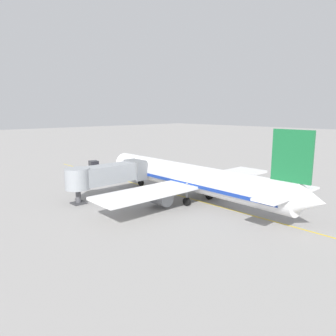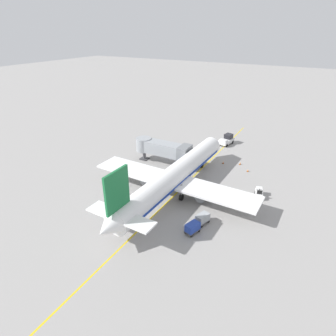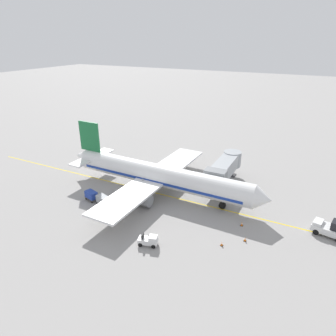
{
  "view_description": "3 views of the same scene",
  "coord_description": "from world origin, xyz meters",
  "px_view_note": "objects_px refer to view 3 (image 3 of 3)",
  "views": [
    {
      "loc": [
        -32.26,
        -30.95,
        12.5
      ],
      "look_at": [
        1.09,
        4.59,
        3.59
      ],
      "focal_mm": 33.41,
      "sensor_mm": 36.0,
      "label": 1
    },
    {
      "loc": [
        19.64,
        -39.68,
        26.12
      ],
      "look_at": [
        -2.15,
        -1.04,
        4.09
      ],
      "focal_mm": 30.28,
      "sensor_mm": 36.0,
      "label": 2
    },
    {
      "loc": [
        40.21,
        20.97,
        24.81
      ],
      "look_at": [
        -3.38,
        -1.3,
        3.53
      ],
      "focal_mm": 32.37,
      "sensor_mm": 36.0,
      "label": 3
    }
  ],
  "objects_px": {
    "baggage_cart_front": "(103,200)",
    "parked_airliner": "(159,175)",
    "safety_cone_nose_right": "(222,244)",
    "safety_cone_wing_tip": "(245,239)",
    "jet_bridge": "(225,168)",
    "safety_cone_nose_left": "(242,224)",
    "baggage_cart_second_in_train": "(91,195)",
    "baggage_tug_lead": "(149,240)",
    "ground_crew_wing_walker": "(149,197)",
    "pushback_tractor": "(331,229)"
  },
  "relations": [
    {
      "from": "pushback_tractor",
      "to": "parked_airliner",
      "type": "bearing_deg",
      "value": -90.81
    },
    {
      "from": "baggage_cart_front",
      "to": "safety_cone_nose_left",
      "type": "distance_m",
      "value": 21.78
    },
    {
      "from": "pushback_tractor",
      "to": "jet_bridge",
      "type": "bearing_deg",
      "value": -114.97
    },
    {
      "from": "baggage_cart_front",
      "to": "parked_airliner",
      "type": "bearing_deg",
      "value": 143.07
    },
    {
      "from": "ground_crew_wing_walker",
      "to": "safety_cone_wing_tip",
      "type": "distance_m",
      "value": 16.81
    },
    {
      "from": "safety_cone_nose_left",
      "to": "safety_cone_wing_tip",
      "type": "height_order",
      "value": "same"
    },
    {
      "from": "safety_cone_nose_left",
      "to": "safety_cone_nose_right",
      "type": "bearing_deg",
      "value": -11.69
    },
    {
      "from": "baggage_cart_front",
      "to": "baggage_cart_second_in_train",
      "type": "distance_m",
      "value": 2.68
    },
    {
      "from": "jet_bridge",
      "to": "safety_cone_nose_right",
      "type": "distance_m",
      "value": 18.02
    },
    {
      "from": "safety_cone_wing_tip",
      "to": "jet_bridge",
      "type": "bearing_deg",
      "value": -152.63
    },
    {
      "from": "baggage_cart_second_in_train",
      "to": "ground_crew_wing_walker",
      "type": "height_order",
      "value": "ground_crew_wing_walker"
    },
    {
      "from": "jet_bridge",
      "to": "safety_cone_nose_right",
      "type": "xyz_separation_m",
      "value": [
        16.98,
        5.14,
        -3.16
      ]
    },
    {
      "from": "baggage_cart_second_in_train",
      "to": "safety_cone_nose_left",
      "type": "height_order",
      "value": "baggage_cart_second_in_train"
    },
    {
      "from": "baggage_tug_lead",
      "to": "baggage_cart_second_in_train",
      "type": "bearing_deg",
      "value": -112.22
    },
    {
      "from": "parked_airliner",
      "to": "safety_cone_wing_tip",
      "type": "xyz_separation_m",
      "value": [
        6.86,
        16.71,
        -2.9
      ]
    },
    {
      "from": "safety_cone_nose_right",
      "to": "safety_cone_nose_left",
      "type": "bearing_deg",
      "value": 168.31
    },
    {
      "from": "baggage_cart_front",
      "to": "baggage_cart_second_in_train",
      "type": "relative_size",
      "value": 1.0
    },
    {
      "from": "baggage_tug_lead",
      "to": "baggage_cart_second_in_train",
      "type": "distance_m",
      "value": 15.5
    },
    {
      "from": "safety_cone_nose_left",
      "to": "parked_airliner",
      "type": "bearing_deg",
      "value": -102.97
    },
    {
      "from": "jet_bridge",
      "to": "baggage_tug_lead",
      "type": "height_order",
      "value": "jet_bridge"
    },
    {
      "from": "parked_airliner",
      "to": "baggage_cart_front",
      "type": "relative_size",
      "value": 12.53
    },
    {
      "from": "jet_bridge",
      "to": "safety_cone_nose_right",
      "type": "relative_size",
      "value": 21.17
    },
    {
      "from": "jet_bridge",
      "to": "safety_cone_nose_left",
      "type": "xyz_separation_m",
      "value": [
        11.35,
        6.31,
        -3.16
      ]
    },
    {
      "from": "baggage_tug_lead",
      "to": "safety_cone_nose_right",
      "type": "distance_m",
      "value": 9.46
    },
    {
      "from": "baggage_cart_front",
      "to": "baggage_tug_lead",
      "type": "bearing_deg",
      "value": 64.85
    },
    {
      "from": "baggage_tug_lead",
      "to": "baggage_cart_front",
      "type": "distance_m",
      "value": 12.92
    },
    {
      "from": "pushback_tractor",
      "to": "safety_cone_nose_left",
      "type": "distance_m",
      "value": 11.71
    },
    {
      "from": "parked_airliner",
      "to": "baggage_cart_second_in_train",
      "type": "relative_size",
      "value": 12.53
    },
    {
      "from": "baggage_cart_front",
      "to": "ground_crew_wing_walker",
      "type": "relative_size",
      "value": 1.76
    },
    {
      "from": "baggage_tug_lead",
      "to": "ground_crew_wing_walker",
      "type": "distance_m",
      "value": 11.22
    },
    {
      "from": "parked_airliner",
      "to": "safety_cone_nose_left",
      "type": "distance_m",
      "value": 16.09
    },
    {
      "from": "baggage_cart_second_in_train",
      "to": "ground_crew_wing_walker",
      "type": "relative_size",
      "value": 1.76
    },
    {
      "from": "safety_cone_nose_right",
      "to": "jet_bridge",
      "type": "bearing_deg",
      "value": -163.15
    },
    {
      "from": "pushback_tractor",
      "to": "safety_cone_nose_left",
      "type": "xyz_separation_m",
      "value": [
        3.18,
        -11.25,
        -0.81
      ]
    },
    {
      "from": "baggage_cart_second_in_train",
      "to": "safety_cone_nose_left",
      "type": "distance_m",
      "value": 24.32
    },
    {
      "from": "ground_crew_wing_walker",
      "to": "parked_airliner",
      "type": "bearing_deg",
      "value": -176.37
    },
    {
      "from": "baggage_tug_lead",
      "to": "baggage_cart_second_in_train",
      "type": "xyz_separation_m",
      "value": [
        -5.86,
        -14.35,
        0.24
      ]
    },
    {
      "from": "safety_cone_nose_right",
      "to": "safety_cone_wing_tip",
      "type": "height_order",
      "value": "same"
    },
    {
      "from": "jet_bridge",
      "to": "ground_crew_wing_walker",
      "type": "bearing_deg",
      "value": -37.94
    },
    {
      "from": "baggage_cart_front",
      "to": "ground_crew_wing_walker",
      "type": "bearing_deg",
      "value": 124.76
    },
    {
      "from": "parked_airliner",
      "to": "safety_cone_wing_tip",
      "type": "bearing_deg",
      "value": 67.67
    },
    {
      "from": "safety_cone_nose_left",
      "to": "safety_cone_nose_right",
      "type": "distance_m",
      "value": 5.75
    },
    {
      "from": "baggage_cart_front",
      "to": "safety_cone_wing_tip",
      "type": "relative_size",
      "value": 5.04
    },
    {
      "from": "safety_cone_nose_left",
      "to": "ground_crew_wing_walker",
      "type": "bearing_deg",
      "value": -89.8
    },
    {
      "from": "jet_bridge",
      "to": "pushback_tractor",
      "type": "xyz_separation_m",
      "value": [
        8.17,
        17.55,
        -2.35
      ]
    },
    {
      "from": "jet_bridge",
      "to": "baggage_tug_lead",
      "type": "bearing_deg",
      "value": -8.97
    },
    {
      "from": "baggage_tug_lead",
      "to": "safety_cone_nose_left",
      "type": "distance_m",
      "value": 13.76
    },
    {
      "from": "baggage_tug_lead",
      "to": "baggage_cart_front",
      "type": "bearing_deg",
      "value": -115.15
    },
    {
      "from": "parked_airliner",
      "to": "safety_cone_nose_right",
      "type": "relative_size",
      "value": 63.16
    },
    {
      "from": "ground_crew_wing_walker",
      "to": "safety_cone_nose_left",
      "type": "distance_m",
      "value": 15.21
    }
  ]
}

